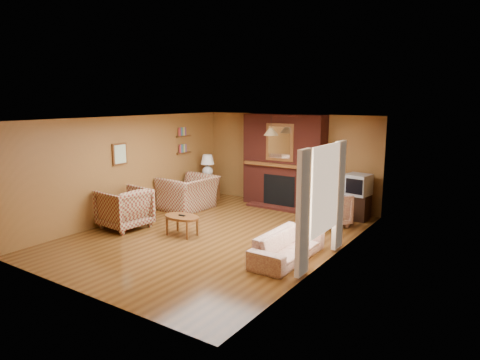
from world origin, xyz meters
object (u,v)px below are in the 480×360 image
Objects in this scene: coffee_table at (182,218)px; floral_armchair at (328,209)px; side_table at (208,188)px; table_lamp at (207,164)px; floral_sofa at (288,246)px; plaid_loveseat at (189,193)px; plaid_armchair at (124,208)px; tv_stand at (357,207)px; fireplace at (284,161)px; crt_tv at (358,185)px.

floral_armchair is at bearing 46.88° from coffee_table.
floral_armchair is 1.30× the size of side_table.
table_lamp is (-1.56, 2.85, 0.63)m from coffee_table.
plaid_loveseat is at bearing 65.65° from floral_sofa.
plaid_armchair reaches higher than tv_stand.
tv_stand reaches higher than coffee_table.
plaid_armchair is 1.55× the size of table_lamp.
plaid_armchair is 3.19m from table_lamp.
plaid_loveseat reaches higher than floral_sofa.
fireplace is 3.98m from floral_sofa.
crt_tv is (4.15, 0.34, -0.16)m from table_lamp.
plaid_armchair is (-0.10, -2.02, 0.02)m from plaid_loveseat.
plaid_armchair is 3.14m from side_table.
floral_sofa is 2.45m from coffee_table.
crt_tv reaches higher than plaid_armchair.
coffee_table is at bearing -61.36° from side_table.
crt_tv reaches higher than tv_stand.
plaid_armchair is at bearing 94.75° from floral_sofa.
plaid_armchair is at bearing -138.11° from tv_stand.
floral_armchair is at bearing -7.28° from side_table.
side_table is 1.10× the size of tv_stand.
side_table reaches higher than floral_sofa.
plaid_loveseat is at bearing 127.01° from coffee_table.
floral_sofa is (3.75, -1.73, -0.17)m from plaid_loveseat.
side_table is at bearing 29.81° from floral_armchair.
table_lamp is (-4.00, 2.84, 0.74)m from floral_sofa.
floral_armchair is at bearing 131.27° from plaid_armchair.
side_table is (-2.10, -0.53, -0.86)m from fireplace.
fireplace is at bearing 80.86° from coffee_table.
fireplace is 4.05× the size of crt_tv.
crt_tv reaches higher than coffee_table.
coffee_table is at bearing -61.36° from table_lamp.
tv_stand is at bearing -5.15° from fireplace.
floral_sofa is 3.20m from tv_stand.
table_lamp is at bearing 54.97° from floral_sofa.
floral_sofa is at bearing 0.16° from coffee_table.
fireplace is at bearing 14.29° from table_lamp.
plaid_loveseat reaches higher than side_table.
floral_sofa is 4.96m from table_lamp.
coffee_table is at bearing -99.14° from fireplace.
tv_stand is (0.38, 0.83, -0.09)m from floral_armchair.
table_lamp is (-3.77, 0.48, 0.61)m from floral_armchair.
floral_armchair is 3.85m from table_lamp.
table_lamp is at bearing -172.24° from plaid_armchair.
plaid_armchair is 1.65× the size of tv_stand.
crt_tv is (0.38, 0.83, 0.45)m from floral_armchair.
plaid_armchair is 0.57× the size of floral_sofa.
side_table is 4.19m from crt_tv.
table_lamp reaches higher than floral_sofa.
floral_armchair is (-0.23, 2.36, 0.13)m from floral_sofa.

